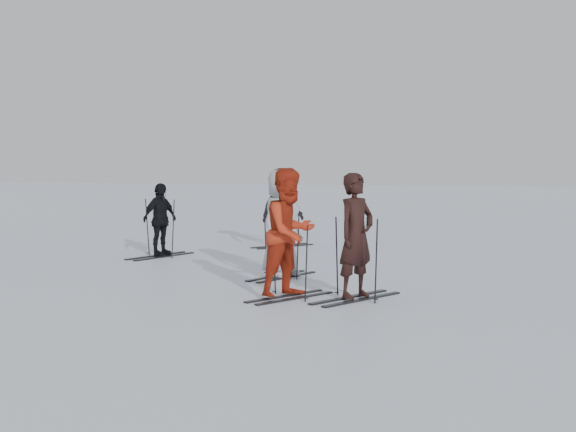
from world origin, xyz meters
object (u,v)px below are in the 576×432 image
at_px(skier_uphill_left, 160,221).
at_px(skier_uphill_far, 283,208).
at_px(skier_near_dark, 356,237).
at_px(skier_red, 290,234).
at_px(piste_marker, 290,196).
at_px(skier_grey, 282,224).

xyz_separation_m(skier_uphill_left, skier_uphill_far, (1.90, 2.76, 0.16)).
height_order(skier_near_dark, skier_uphill_left, skier_near_dark).
xyz_separation_m(skier_red, piste_marker, (-4.40, 12.92, -0.00)).
xyz_separation_m(skier_uphill_far, piste_marker, (-1.98, 6.36, 0.01)).
distance_m(skier_red, skier_uphill_far, 6.99).
height_order(skier_grey, skier_uphill_left, skier_grey).
distance_m(skier_uphill_far, piste_marker, 6.66).
relative_size(skier_grey, skier_uphill_far, 1.00).
xyz_separation_m(skier_red, skier_grey, (-0.80, 1.90, -0.01)).
bearing_deg(skier_near_dark, skier_uphill_far, 55.71).
height_order(skier_near_dark, piste_marker, piste_marker).
bearing_deg(skier_uphill_far, skier_red, -126.65).
bearing_deg(piste_marker, skier_grey, -71.93).
bearing_deg(skier_near_dark, piste_marker, 50.44).
distance_m(skier_red, skier_grey, 2.06).
bearing_deg(skier_near_dark, skier_uphill_left, 83.51).
height_order(skier_grey, skier_uphill_far, skier_grey).
xyz_separation_m(skier_grey, piste_marker, (-3.60, 11.02, 0.01)).
xyz_separation_m(skier_red, skier_uphill_left, (-4.32, 3.80, -0.17)).
xyz_separation_m(skier_near_dark, skier_grey, (-1.78, 1.67, 0.03)).
relative_size(skier_red, skier_grey, 1.01).
relative_size(skier_red, piste_marker, 1.00).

